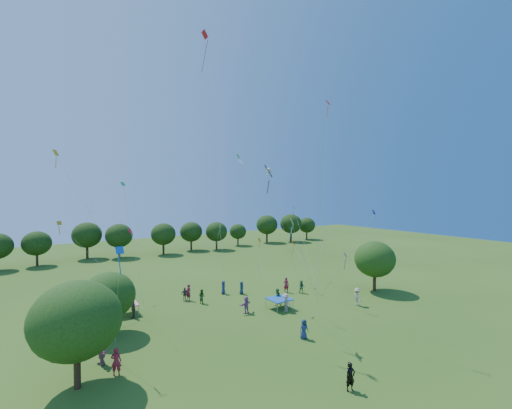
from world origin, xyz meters
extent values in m
plane|color=#3C601C|center=(0.00, 0.00, 0.00)|extent=(160.00, 160.00, 0.00)
cylinder|color=#422B19|center=(-14.58, 11.71, 0.99)|extent=(0.41, 0.41, 1.98)
ellipsoid|color=#244814|center=(-14.58, 11.71, 4.25)|extent=(5.35, 5.35, 4.82)
cylinder|color=#422B19|center=(-11.50, 19.21, 0.75)|extent=(0.31, 0.31, 1.49)
ellipsoid|color=#244814|center=(-11.50, 19.21, 3.36)|extent=(4.39, 4.39, 3.95)
cylinder|color=#422B19|center=(18.19, 15.40, 0.94)|extent=(0.38, 0.38, 1.87)
ellipsoid|color=#244814|center=(18.19, 15.40, 3.94)|extent=(4.87, 4.87, 4.38)
cylinder|color=#422B19|center=(-16.56, 54.89, 0.92)|extent=(0.38, 0.38, 1.84)
ellipsoid|color=#1C3810|center=(-16.56, 54.89, 3.72)|extent=(4.42, 4.42, 3.98)
cylinder|color=#422B19|center=(-8.83, 57.29, 1.07)|extent=(0.44, 0.44, 2.14)
ellipsoid|color=#1C3810|center=(-8.83, 57.29, 4.33)|extent=(5.14, 5.14, 4.63)
cylinder|color=#422B19|center=(-3.73, 55.12, 1.01)|extent=(0.42, 0.42, 2.03)
ellipsoid|color=#1C3810|center=(-3.73, 55.12, 4.09)|extent=(4.86, 4.86, 4.37)
cylinder|color=#422B19|center=(4.25, 54.00, 0.98)|extent=(0.40, 0.40, 1.96)
ellipsoid|color=#1C3810|center=(4.25, 54.00, 3.96)|extent=(4.71, 4.71, 4.24)
cylinder|color=#422B19|center=(10.62, 55.53, 0.96)|extent=(0.39, 0.39, 1.91)
ellipsoid|color=#1C3810|center=(10.62, 55.53, 3.87)|extent=(4.59, 4.59, 4.13)
cylinder|color=#422B19|center=(15.42, 53.36, 0.94)|extent=(0.39, 0.39, 1.89)
ellipsoid|color=#1C3810|center=(15.42, 53.36, 3.82)|extent=(4.54, 4.54, 4.08)
cylinder|color=#422B19|center=(22.08, 55.90, 0.79)|extent=(0.33, 0.33, 1.58)
ellipsoid|color=#1C3810|center=(22.08, 55.90, 3.20)|extent=(3.80, 3.80, 3.42)
cylinder|color=#422B19|center=(30.27, 56.13, 1.07)|extent=(0.44, 0.44, 2.13)
ellipsoid|color=#1C3810|center=(30.27, 56.13, 4.31)|extent=(5.12, 5.12, 4.61)
cylinder|color=#422B19|center=(36.10, 54.14, 1.09)|extent=(0.45, 0.45, 2.18)
ellipsoid|color=#1C3810|center=(36.10, 54.14, 4.41)|extent=(5.24, 5.24, 4.72)
cylinder|color=#422B19|center=(42.14, 55.19, 0.91)|extent=(0.37, 0.37, 1.81)
ellipsoid|color=#1C3810|center=(42.14, 55.19, 3.66)|extent=(4.35, 4.35, 3.91)
cube|color=red|center=(-9.29, 23.40, 1.05)|extent=(2.20, 2.20, 0.08)
cylinder|color=#999999|center=(-10.29, 22.40, 0.55)|extent=(0.05, 0.05, 1.10)
cylinder|color=#999999|center=(-8.29, 22.40, 0.55)|extent=(0.05, 0.05, 1.10)
cylinder|color=#999999|center=(-10.29, 24.40, 0.55)|extent=(0.05, 0.05, 1.10)
cylinder|color=#999999|center=(-8.29, 24.40, 0.55)|extent=(0.05, 0.05, 1.10)
cube|color=#1953A4|center=(4.51, 16.53, 1.05)|extent=(2.20, 2.20, 0.08)
cylinder|color=#999999|center=(3.51, 15.53, 0.55)|extent=(0.05, 0.05, 1.10)
cylinder|color=#999999|center=(5.51, 15.53, 0.55)|extent=(0.05, 0.05, 1.10)
cylinder|color=#999999|center=(3.51, 17.53, 0.55)|extent=(0.05, 0.05, 1.10)
cylinder|color=#999999|center=(5.51, 17.53, 0.55)|extent=(0.05, 0.05, 1.10)
imported|color=black|center=(-0.65, 2.40, 0.87)|extent=(0.72, 0.54, 1.74)
imported|color=navy|center=(1.86, 9.59, 0.81)|extent=(0.85, 0.53, 1.63)
imported|color=maroon|center=(8.74, 20.83, 0.91)|extent=(0.74, 0.81, 1.82)
imported|color=#2E5D28|center=(4.90, 17.47, 0.91)|extent=(0.95, 0.59, 1.82)
imported|color=tan|center=(12.12, 12.85, 0.94)|extent=(0.96, 1.35, 1.89)
imported|color=#474039|center=(-8.85, 22.06, 0.86)|extent=(0.51, 1.03, 1.73)
imported|color=#99597A|center=(-12.87, 14.09, 0.92)|extent=(1.08, 1.82, 1.84)
imported|color=#1A304E|center=(3.83, 23.14, 0.74)|extent=(0.83, 0.75, 1.49)
imported|color=maroon|center=(-2.39, 24.22, 0.90)|extent=(0.65, 0.79, 1.81)
imported|color=#235132|center=(10.08, 19.53, 0.76)|extent=(0.83, 0.80, 1.51)
imported|color=#B19C8E|center=(4.60, 15.58, 0.91)|extent=(0.81, 1.28, 1.82)
imported|color=#443C36|center=(-2.79, 24.35, 0.75)|extent=(0.88, 0.40, 1.49)
imported|color=#965795|center=(0.97, 17.33, 0.84)|extent=(1.67, 1.03, 1.68)
imported|color=navy|center=(2.04, 24.33, 0.78)|extent=(0.71, 0.87, 1.56)
imported|color=maroon|center=(-12.27, 12.01, 0.92)|extent=(0.80, 0.66, 1.84)
imported|color=#2C5725|center=(-1.55, 22.50, 0.78)|extent=(0.67, 0.87, 1.56)
cube|color=black|center=(0.69, 13.06, 13.94)|extent=(1.25, 1.43, 1.07)
cube|color=black|center=(0.69, 13.11, 12.55)|extent=(0.12, 0.27, 1.18)
sphere|color=white|center=(0.69, 13.00, 14.04)|extent=(0.39, 0.39, 0.39)
cylinder|color=white|center=(0.69, 13.00, 13.76)|extent=(0.27, 0.55, 0.35)
cylinder|color=white|center=(0.69, 13.00, 13.76)|extent=(0.27, 0.55, 0.35)
cylinder|color=beige|center=(3.10, 13.32, 7.36)|extent=(4.83, 0.54, 12.12)
cube|color=red|center=(-3.07, 18.02, 26.71)|extent=(0.40, 0.75, 0.65)
cube|color=red|center=(-3.07, 18.07, 24.75)|extent=(0.48, 0.50, 2.94)
cylinder|color=beige|center=(-2.90, 16.23, 13.85)|extent=(0.36, 3.59, 25.11)
cube|color=red|center=(-7.57, 28.77, 7.67)|extent=(0.60, 0.62, 0.46)
cylinder|color=beige|center=(-5.97, 26.67, 4.37)|extent=(3.21, 4.23, 6.15)
cube|color=#D49C0B|center=(-14.74, 28.71, 16.12)|extent=(0.68, 0.79, 0.64)
cube|color=#D49C0B|center=(-14.74, 28.76, 15.12)|extent=(0.11, 0.25, 1.06)
cylinder|color=beige|center=(-11.32, 25.20, 8.56)|extent=(6.86, 7.04, 14.52)
cube|color=orange|center=(-14.78, 24.16, 9.29)|extent=(0.44, 0.33, 0.35)
cube|color=orange|center=(-14.78, 24.21, 8.61)|extent=(0.14, 0.20, 0.85)
cylinder|color=beige|center=(-11.48, 22.90, 5.22)|extent=(6.60, 2.54, 7.84)
cube|color=#18861B|center=(6.88, 29.18, 17.03)|extent=(0.47, 0.67, 0.53)
cylinder|color=beige|center=(3.62, 27.38, 9.04)|extent=(6.53, 3.61, 15.48)
cube|color=#1915D8|center=(8.84, 8.29, 10.30)|extent=(0.37, 0.46, 0.38)
cylinder|color=beige|center=(8.02, 10.88, 5.71)|extent=(1.65, 5.21, 8.84)
cube|color=#8C1788|center=(14.94, 27.00, 9.88)|extent=(0.56, 0.64, 0.46)
cube|color=#8C1788|center=(14.94, 27.05, 9.05)|extent=(0.11, 0.23, 0.96)
cylinder|color=beige|center=(13.13, 22.69, 5.48)|extent=(3.65, 8.63, 8.36)
cube|color=silver|center=(2.89, 21.64, 15.53)|extent=(0.73, 0.64, 0.48)
cylinder|color=beige|center=(3.86, 21.09, 8.29)|extent=(1.97, 1.11, 13.98)
cube|color=#0D84C8|center=(10.15, 21.77, 7.51)|extent=(0.45, 0.48, 0.34)
cube|color=#0D84C8|center=(10.15, 21.82, 6.64)|extent=(0.09, 0.27, 1.19)
cylinder|color=beige|center=(10.61, 19.97, 4.32)|extent=(0.95, 3.63, 6.04)
cube|color=red|center=(11.71, 23.12, 5.41)|extent=(0.65, 0.81, 0.63)
cube|color=red|center=(11.71, 23.17, 4.51)|extent=(0.12, 0.21, 0.89)
cylinder|color=beige|center=(11.51, 20.68, 3.21)|extent=(0.41, 4.90, 3.82)
cube|color=#FF2F0D|center=(4.89, 10.08, 19.85)|extent=(0.61, 0.48, 0.45)
cube|color=#FF2F0D|center=(4.89, 10.13, 19.03)|extent=(0.15, 0.23, 0.97)
cylinder|color=beige|center=(4.34, 10.13, 10.46)|extent=(1.11, 0.11, 18.33)
cube|color=orange|center=(6.36, 23.08, 6.26)|extent=(0.51, 0.41, 0.42)
cube|color=orange|center=(6.36, 23.13, 5.54)|extent=(0.12, 0.21, 0.85)
cylinder|color=beige|center=(5.73, 21.81, 3.68)|extent=(1.27, 2.57, 4.78)
cube|color=green|center=(-9.92, 20.70, 12.84)|extent=(0.47, 0.44, 0.34)
cylinder|color=beige|center=(-8.92, 21.28, 6.99)|extent=(2.03, 1.17, 11.37)
cube|color=blue|center=(-11.81, 12.76, 8.16)|extent=(0.57, 0.34, 0.48)
cube|color=blue|center=(-11.81, 12.81, 7.14)|extent=(0.23, 0.28, 1.34)
cylinder|color=beige|center=(-11.87, 13.41, 4.62)|extent=(0.15, 1.31, 6.64)
cube|color=#89166C|center=(10.18, 12.81, 5.64)|extent=(0.60, 0.57, 0.46)
cube|color=#89166C|center=(10.18, 12.86, 4.67)|extent=(0.09, 0.28, 1.24)
cylinder|color=beige|center=(10.53, 14.32, 3.36)|extent=(0.71, 3.04, 4.13)
cube|color=white|center=(4.38, 14.32, 9.22)|extent=(0.58, 0.68, 0.56)
cube|color=white|center=(4.38, 14.37, 8.44)|extent=(0.10, 0.19, 0.78)
cylinder|color=beige|center=(5.57, 13.76, 5.13)|extent=(2.40, 1.14, 7.67)
camera|label=1|loc=(-16.51, -11.62, 12.06)|focal=24.00mm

